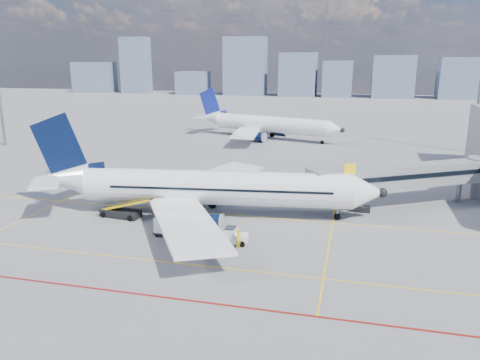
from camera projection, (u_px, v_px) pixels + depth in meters
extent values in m
plane|color=slate|center=(188.00, 238.00, 47.30)|extent=(420.00, 420.00, 0.00)
cube|color=yellow|center=(211.00, 213.00, 54.82)|extent=(60.00, 0.18, 0.01)
cube|color=yellow|center=(165.00, 262.00, 41.66)|extent=(80.00, 0.15, 0.01)
cube|color=yellow|center=(329.00, 243.00, 45.93)|extent=(0.15, 28.00, 0.01)
cube|color=yellow|center=(61.00, 201.00, 59.47)|extent=(0.15, 30.00, 0.01)
cube|color=maroon|center=(134.00, 293.00, 36.02)|extent=(90.00, 0.25, 0.01)
cube|color=gray|center=(407.00, 176.00, 56.33)|extent=(20.84, 13.93, 2.60)
cube|color=black|center=(407.00, 174.00, 56.28)|extent=(20.52, 13.82, 0.55)
cube|color=gray|center=(324.00, 182.00, 53.24)|extent=(4.49, 4.56, 3.00)
cube|color=black|center=(361.00, 209.00, 55.29)|extent=(2.20, 1.00, 0.70)
cylinder|color=slate|center=(361.00, 198.00, 54.95)|extent=(0.56, 0.56, 2.70)
cylinder|color=slate|center=(459.00, 187.00, 58.86)|extent=(0.60, 0.60, 3.90)
cube|color=yellow|center=(350.00, 169.00, 51.95)|extent=(1.26, 0.82, 1.20)
cylinder|color=slate|center=(480.00, 87.00, 87.01)|extent=(0.56, 0.56, 25.00)
cube|color=slate|center=(94.00, 77.00, 252.34)|extent=(21.89, 10.20, 15.93)
cube|color=slate|center=(136.00, 65.00, 245.02)|extent=(14.18, 8.59, 28.55)
cube|color=slate|center=(193.00, 83.00, 239.86)|extent=(14.62, 14.07, 11.29)
cube|color=slate|center=(245.00, 66.00, 231.36)|extent=(20.25, 11.04, 28.05)
cube|color=slate|center=(298.00, 74.00, 226.16)|extent=(17.30, 14.94, 20.51)
cube|color=slate|center=(338.00, 79.00, 222.26)|extent=(13.64, 13.54, 16.76)
cube|color=slate|center=(393.00, 77.00, 216.13)|extent=(18.59, 14.51, 19.19)
cube|color=slate|center=(464.00, 78.00, 209.16)|extent=(21.86, 12.95, 18.32)
cylinder|color=white|center=(217.00, 188.00, 53.27)|extent=(30.54, 7.76, 3.94)
cone|color=white|center=(369.00, 192.00, 51.39)|extent=(4.11, 4.37, 3.94)
sphere|color=black|center=(382.00, 193.00, 51.23)|extent=(1.24, 1.24, 1.11)
cone|color=white|center=(63.00, 178.00, 55.17)|extent=(6.91, 4.73, 3.94)
cube|color=black|center=(357.00, 187.00, 51.40)|extent=(1.70, 1.70, 0.45)
cube|color=white|center=(217.00, 177.00, 62.45)|extent=(9.82, 17.47, 0.58)
cube|color=white|center=(186.00, 223.00, 44.97)|extent=(13.15, 16.97, 0.58)
cylinder|color=#071337|center=(221.00, 193.00, 59.55)|extent=(3.90, 2.77, 2.32)
cylinder|color=#071337|center=(203.00, 224.00, 48.28)|extent=(3.90, 2.77, 2.32)
cylinder|color=#B0B3B7|center=(236.00, 194.00, 59.33)|extent=(0.65, 2.41, 2.38)
cylinder|color=#B0B3B7|center=(222.00, 225.00, 48.07)|extent=(0.65, 2.41, 2.38)
cube|color=#071337|center=(61.00, 149.00, 54.29)|extent=(6.90, 1.20, 8.61)
cube|color=#071337|center=(82.00, 170.00, 54.63)|extent=(5.69, 1.03, 2.17)
cube|color=white|center=(73.00, 169.00, 58.23)|extent=(4.36, 6.24, 0.22)
cube|color=white|center=(46.00, 182.00, 52.02)|extent=(5.41, 6.41, 0.22)
cylinder|color=slate|center=(337.00, 212.00, 52.36)|extent=(0.31, 0.31, 1.80)
cylinder|color=black|center=(337.00, 216.00, 52.49)|extent=(0.79, 0.37, 0.76)
cylinder|color=slate|center=(213.00, 202.00, 56.54)|extent=(0.36, 0.36, 1.60)
cylinder|color=black|center=(213.00, 204.00, 56.61)|extent=(1.07, 0.77, 1.00)
cylinder|color=slate|center=(205.00, 216.00, 51.49)|extent=(0.36, 0.36, 1.60)
cylinder|color=black|center=(205.00, 218.00, 51.56)|extent=(1.07, 0.77, 1.00)
cube|color=black|center=(224.00, 181.00, 55.01)|extent=(24.65, 3.26, 0.26)
cube|color=black|center=(219.00, 190.00, 51.27)|extent=(24.65, 3.26, 0.26)
cylinder|color=white|center=(271.00, 124.00, 105.06)|extent=(27.34, 12.20, 3.59)
cone|color=white|center=(336.00, 130.00, 97.02)|extent=(4.29, 4.46, 3.59)
sphere|color=black|center=(342.00, 130.00, 96.35)|extent=(1.28, 1.28, 1.01)
cone|color=white|center=(211.00, 117.00, 113.64)|extent=(6.73, 5.28, 3.59)
cube|color=black|center=(331.00, 127.00, 97.52)|extent=(1.75, 1.75, 0.41)
cube|color=white|center=(282.00, 124.00, 112.80)|extent=(13.82, 14.44, 0.53)
cube|color=white|center=(246.00, 133.00, 99.25)|extent=(6.22, 15.59, 0.53)
cylinder|color=#071337|center=(280.00, 131.00, 110.20)|extent=(3.82, 3.06, 2.12)
cylinder|color=#071337|center=(257.00, 137.00, 101.47)|extent=(3.82, 3.06, 2.12)
cylinder|color=#B0B3B7|center=(287.00, 131.00, 109.29)|extent=(1.00, 2.16, 2.17)
cylinder|color=#B0B3B7|center=(264.00, 137.00, 100.56)|extent=(1.00, 2.16, 2.17)
cube|color=navy|center=(210.00, 104.00, 112.84)|extent=(6.08, 2.29, 7.86)
cube|color=navy|center=(218.00, 114.00, 112.25)|extent=(5.01, 1.92, 1.98)
cube|color=white|center=(216.00, 115.00, 116.16)|extent=(5.45, 5.72, 0.20)
cube|color=white|center=(202.00, 117.00, 111.34)|extent=(3.07, 5.32, 0.20)
cylinder|color=black|center=(272.00, 135.00, 108.20)|extent=(1.15, 0.93, 1.00)
cylinder|color=black|center=(262.00, 138.00, 104.29)|extent=(1.15, 0.93, 1.00)
cylinder|color=black|center=(322.00, 142.00, 99.34)|extent=(0.81, 0.51, 0.76)
cube|color=white|center=(235.00, 238.00, 45.56)|extent=(2.41, 1.32, 0.87)
cube|color=white|center=(231.00, 231.00, 45.50)|extent=(1.10, 1.26, 0.66)
cube|color=black|center=(231.00, 229.00, 45.44)|extent=(0.99, 1.20, 0.38)
cylinder|color=black|center=(225.00, 242.00, 45.27)|extent=(0.61, 0.24, 0.61)
cylinder|color=black|center=(228.00, 238.00, 46.40)|extent=(0.61, 0.24, 0.61)
cylinder|color=black|center=(242.00, 244.00, 44.87)|extent=(0.61, 0.24, 0.61)
cylinder|color=black|center=(245.00, 239.00, 46.00)|extent=(0.61, 0.24, 0.61)
cube|color=black|center=(172.00, 233.00, 47.68)|extent=(3.65, 1.78, 0.18)
cube|color=white|center=(164.00, 224.00, 47.72)|extent=(1.62, 1.57, 1.53)
cube|color=white|center=(180.00, 226.00, 47.21)|extent=(1.62, 1.57, 1.53)
cylinder|color=black|center=(157.00, 235.00, 47.48)|extent=(0.32, 0.16, 0.32)
cylinder|color=black|center=(163.00, 231.00, 48.76)|extent=(0.32, 0.16, 0.32)
cylinder|color=black|center=(182.00, 238.00, 46.69)|extent=(0.32, 0.16, 0.32)
cylinder|color=black|center=(187.00, 234.00, 47.97)|extent=(0.32, 0.16, 0.32)
cube|color=black|center=(121.00, 213.00, 53.30)|extent=(4.83, 2.22, 0.78)
cube|color=black|center=(127.00, 204.00, 52.70)|extent=(6.74, 1.92, 2.05)
cube|color=yellow|center=(130.00, 203.00, 53.26)|extent=(6.64, 0.90, 2.13)
cube|color=yellow|center=(124.00, 206.00, 52.15)|extent=(6.64, 0.90, 2.13)
cylinder|color=black|center=(104.00, 215.00, 53.26)|extent=(0.69, 0.35, 0.67)
cylinder|color=black|center=(112.00, 211.00, 54.66)|extent=(0.69, 0.35, 0.67)
cylinder|color=black|center=(130.00, 218.00, 52.03)|extent=(0.69, 0.35, 0.67)
cylinder|color=black|center=(138.00, 214.00, 53.44)|extent=(0.69, 0.35, 0.67)
imported|color=gold|center=(239.00, 239.00, 44.35)|extent=(0.69, 0.85, 2.00)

